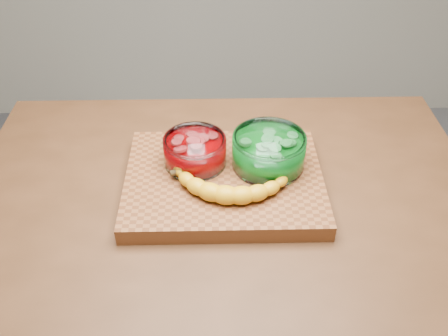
{
  "coord_description": "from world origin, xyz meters",
  "views": [
    {
      "loc": [
        -0.02,
        -0.87,
        1.67
      ],
      "look_at": [
        0.0,
        0.0,
        0.96
      ],
      "focal_mm": 40.0,
      "sensor_mm": 36.0,
      "label": 1
    }
  ],
  "objects": [
    {
      "name": "counter",
      "position": [
        0.0,
        0.0,
        0.45
      ],
      "size": [
        1.2,
        0.8,
        0.9
      ],
      "primitive_type": "cube",
      "color": "#4B2B16",
      "rests_on": "ground"
    },
    {
      "name": "cutting_board",
      "position": [
        0.0,
        0.0,
        0.92
      ],
      "size": [
        0.45,
        0.35,
        0.04
      ],
      "primitive_type": "cube",
      "color": "brown",
      "rests_on": "counter"
    },
    {
      "name": "bowl_red",
      "position": [
        -0.07,
        0.05,
        0.97
      ],
      "size": [
        0.15,
        0.15,
        0.07
      ],
      "color": "white",
      "rests_on": "cutting_board"
    },
    {
      "name": "bowl_green",
      "position": [
        0.1,
        0.04,
        0.98
      ],
      "size": [
        0.17,
        0.17,
        0.08
      ],
      "color": "white",
      "rests_on": "cutting_board"
    },
    {
      "name": "banana",
      "position": [
        0.01,
        -0.05,
        0.96
      ],
      "size": [
        0.29,
        0.15,
        0.04
      ],
      "primitive_type": null,
      "color": "orange",
      "rests_on": "cutting_board"
    }
  ]
}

